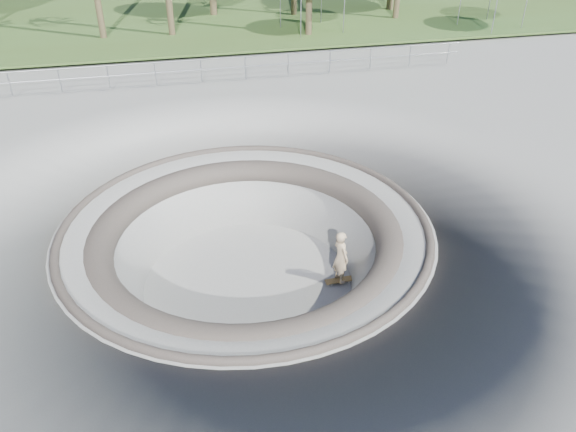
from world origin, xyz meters
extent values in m
plane|color=#969591|center=(0.00, 0.00, 0.00)|extent=(180.00, 180.00, 0.00)
torus|color=#969591|center=(0.00, 0.00, -2.00)|extent=(14.00, 14.00, 4.00)
cylinder|color=#969591|center=(0.00, 0.00, -1.95)|extent=(6.60, 6.60, 0.10)
torus|color=#4E473F|center=(0.00, 0.00, -0.02)|extent=(10.24, 10.24, 0.24)
torus|color=#4E473F|center=(0.00, 0.00, -0.45)|extent=(8.91, 8.91, 0.81)
ellipsoid|color=olive|center=(8.00, 60.00, -7.87)|extent=(61.60, 44.00, 28.60)
ellipsoid|color=olive|center=(35.00, 52.00, -5.36)|extent=(42.00, 30.00, 19.50)
cylinder|color=gray|center=(0.00, 12.00, 1.17)|extent=(25.00, 0.05, 0.05)
cylinder|color=gray|center=(0.00, 12.00, 0.72)|extent=(25.00, 0.05, 0.05)
cube|color=olive|center=(2.57, -0.70, -1.82)|extent=(0.84, 0.26, 0.02)
cylinder|color=#B2B3B8|center=(2.57, -0.70, -1.86)|extent=(0.04, 0.17, 0.04)
cylinder|color=#B2B3B8|center=(2.57, -0.70, -1.86)|extent=(0.04, 0.17, 0.04)
cylinder|color=beige|center=(2.57, -0.70, -1.87)|extent=(0.07, 0.03, 0.07)
cylinder|color=beige|center=(2.57, -0.70, -1.87)|extent=(0.07, 0.03, 0.07)
cylinder|color=beige|center=(2.57, -0.70, -1.87)|extent=(0.07, 0.03, 0.07)
cylinder|color=beige|center=(2.57, -0.70, -1.87)|extent=(0.07, 0.03, 0.07)
imported|color=#CFB086|center=(2.57, -0.70, -0.99)|extent=(0.54, 0.69, 1.66)
cylinder|color=gray|center=(5.77, 18.21, 1.35)|extent=(0.06, 0.06, 2.14)
cylinder|color=gray|center=(8.50, 18.21, 1.35)|extent=(0.06, 0.06, 2.14)
cylinder|color=gray|center=(5.77, 20.93, 1.35)|extent=(0.06, 0.06, 2.14)
cylinder|color=gray|center=(8.50, 20.93, 1.35)|extent=(0.06, 0.06, 2.14)
cylinder|color=gray|center=(16.44, 16.70, 1.30)|extent=(0.06, 0.06, 2.05)
cylinder|color=gray|center=(19.04, 16.70, 1.30)|extent=(0.06, 0.06, 2.05)
cylinder|color=gray|center=(16.44, 19.30, 1.30)|extent=(0.06, 0.06, 2.05)
cylinder|color=gray|center=(19.04, 19.30, 1.30)|extent=(0.06, 0.06, 2.05)
camera|label=1|loc=(-1.80, -12.91, 8.43)|focal=35.00mm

